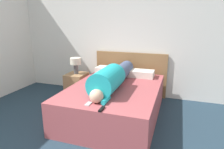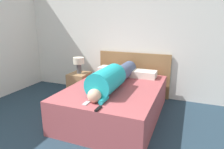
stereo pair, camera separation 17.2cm
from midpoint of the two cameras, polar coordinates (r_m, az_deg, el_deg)
wall_back at (r=4.43m, az=5.05°, el=10.89°), size 6.02×0.06×2.60m
bed at (r=3.50m, az=2.34°, el=-7.65°), size 1.46×2.01×0.54m
headboard at (r=4.45m, az=7.21°, el=0.09°), size 1.58×0.04×0.96m
nightstand at (r=4.38m, az=-8.10°, el=-3.04°), size 0.39×0.45×0.54m
table_lamp at (r=4.25m, az=-8.35°, el=3.45°), size 0.23×0.23×0.34m
person_lying at (r=3.31m, az=1.73°, el=-0.91°), size 0.39×1.75×0.39m
pillow_near_headboard at (r=4.17m, az=1.16°, el=1.12°), size 0.54×0.30×0.14m
pillow_second at (r=4.00m, az=10.06°, el=0.14°), size 0.52×0.30×0.13m
tv_remote at (r=2.56m, az=-1.98°, el=-9.75°), size 0.04×0.15×0.02m
cell_phone at (r=2.74m, az=-5.58°, el=-8.19°), size 0.06×0.13×0.01m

